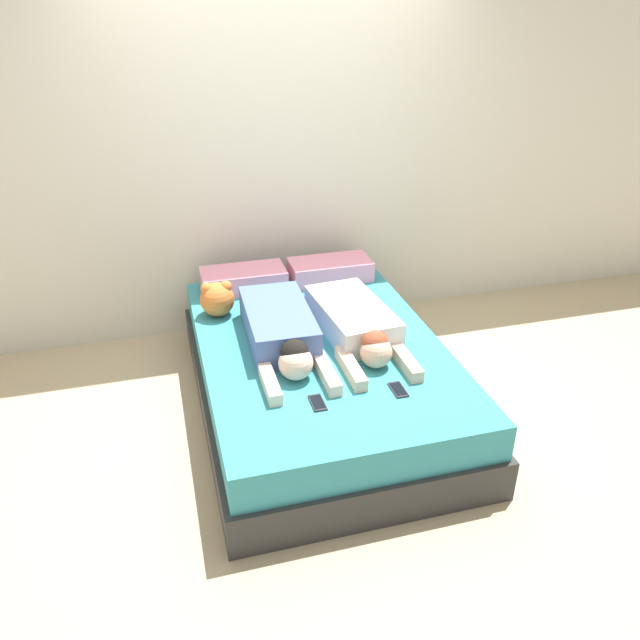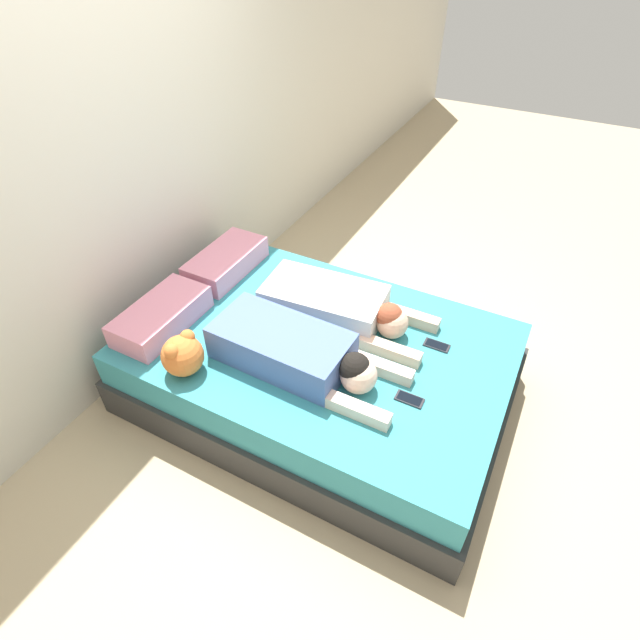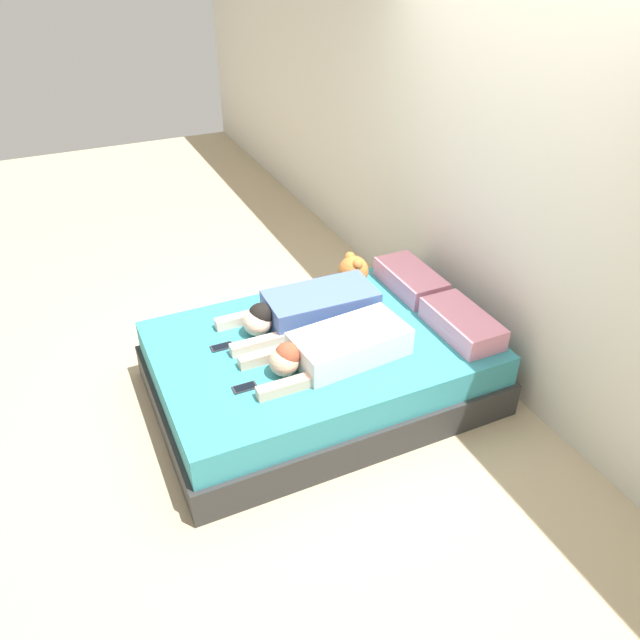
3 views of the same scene
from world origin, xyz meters
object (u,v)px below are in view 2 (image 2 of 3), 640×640
at_px(bed, 320,368).
at_px(cell_phone_right, 437,345).
at_px(pillow_head_left, 161,316).
at_px(plush_toy, 182,355).
at_px(cell_phone_left, 409,399).
at_px(person_right, 339,306).
at_px(pillow_head_right, 226,261).
at_px(person_left, 297,352).

distance_m(bed, cell_phone_right, 0.70).
bearing_deg(pillow_head_left, plush_toy, -122.70).
height_order(pillow_head_left, cell_phone_right, pillow_head_left).
bearing_deg(plush_toy, cell_phone_left, -72.10).
bearing_deg(cell_phone_right, plush_toy, 125.62).
bearing_deg(bed, cell_phone_right, -66.51).
height_order(person_right, plush_toy, plush_toy).
relative_size(pillow_head_right, plush_toy, 2.51).
height_order(cell_phone_left, plush_toy, plush_toy).
distance_m(pillow_head_left, cell_phone_right, 1.58).
bearing_deg(pillow_head_left, pillow_head_right, 0.00).
distance_m(person_left, plush_toy, 0.59).
xyz_separation_m(bed, pillow_head_right, (0.32, 0.87, 0.30)).
relative_size(pillow_head_left, person_right, 0.56).
xyz_separation_m(pillow_head_left, cell_phone_left, (0.14, -1.47, -0.07)).
distance_m(pillow_head_right, cell_phone_left, 1.55).
bearing_deg(person_right, person_left, 177.89).
distance_m(bed, pillow_head_left, 0.97).
distance_m(bed, person_right, 0.39).
bearing_deg(pillow_head_right, pillow_head_left, 180.00).
height_order(cell_phone_left, cell_phone_right, same).
bearing_deg(cell_phone_right, cell_phone_left, 179.98).
xyz_separation_m(bed, pillow_head_left, (-0.32, 0.87, 0.30)).
bearing_deg(cell_phone_left, plush_toy, 107.90).
bearing_deg(pillow_head_left, cell_phone_left, -84.70).
height_order(pillow_head_right, person_right, person_right).
height_order(bed, pillow_head_left, pillow_head_left).
bearing_deg(bed, pillow_head_left, 109.95).
bearing_deg(bed, cell_phone_left, -106.63).
xyz_separation_m(pillow_head_left, cell_phone_right, (0.58, -1.47, -0.07)).
xyz_separation_m(person_right, cell_phone_right, (0.03, -0.60, -0.08)).
xyz_separation_m(cell_phone_left, cell_phone_right, (0.44, -0.00, 0.00)).
relative_size(bed, cell_phone_right, 15.15).
bearing_deg(person_left, pillow_head_right, 57.54).
xyz_separation_m(pillow_head_right, person_left, (-0.55, -0.86, 0.03)).
relative_size(person_left, plush_toy, 4.55).
height_order(pillow_head_right, cell_phone_right, pillow_head_right).
bearing_deg(cell_phone_left, person_right, 55.64).
bearing_deg(person_left, cell_phone_right, -51.42).
height_order(bed, person_left, person_left).
relative_size(person_left, person_right, 1.03).
xyz_separation_m(bed, plush_toy, (-0.54, 0.52, 0.35)).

